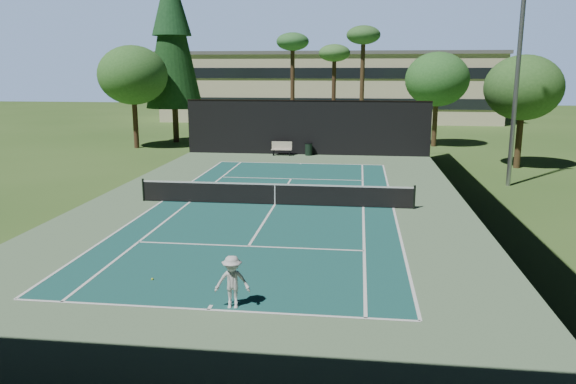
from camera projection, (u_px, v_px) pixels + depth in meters
name	position (u px, v px, depth m)	size (l,w,h in m)	color
ground	(275.00, 205.00, 26.31)	(160.00, 160.00, 0.00)	#375A22
apron_slab	(275.00, 205.00, 26.31)	(18.00, 32.00, 0.01)	#5D7D58
court_surface	(275.00, 205.00, 26.31)	(10.97, 23.77, 0.01)	#19524D
court_lines	(275.00, 205.00, 26.31)	(11.07, 23.87, 0.01)	white
tennis_net	(275.00, 193.00, 26.19)	(12.90, 0.10, 1.10)	black
fence	(275.00, 162.00, 25.94)	(18.04, 32.05, 4.03)	black
player	(232.00, 282.00, 14.80)	(0.94, 0.54, 1.45)	silver
tennis_ball_a	(152.00, 279.00, 16.90)	(0.08, 0.08, 0.08)	#B6CF2F
tennis_ball_b	(294.00, 189.00, 29.75)	(0.07, 0.07, 0.07)	#CED330
tennis_ball_c	(304.00, 188.00, 29.84)	(0.07, 0.07, 0.07)	#DCEE36
tennis_ball_d	(160.00, 191.00, 29.25)	(0.06, 0.06, 0.06)	#AECA2D
park_bench	(282.00, 148.00, 41.33)	(1.50, 0.45, 1.02)	beige
trash_bin	(309.00, 149.00, 41.31)	(0.56, 0.56, 0.95)	black
pine_tree	(172.00, 29.00, 47.05)	(4.80, 4.80, 15.00)	#4A351F
palm_a	(293.00, 46.00, 48.06)	(2.80, 2.80, 9.32)	#48321F
palm_b	(334.00, 56.00, 49.75)	(2.80, 2.80, 8.42)	#412C1C
palm_c	(363.00, 40.00, 46.27)	(2.80, 2.80, 9.77)	#49351F
decid_tree_a	(437.00, 80.00, 45.25)	(5.12, 5.12, 7.62)	#4D3821
decid_tree_b	(523.00, 88.00, 35.15)	(4.80, 4.80, 7.14)	#4D3921
decid_tree_c	(133.00, 75.00, 44.23)	(5.44, 5.44, 8.09)	#4E3321
campus_building	(329.00, 86.00, 69.98)	(40.50, 12.50, 8.30)	beige
light_pole	(518.00, 65.00, 29.28)	(0.90, 0.25, 12.22)	gray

